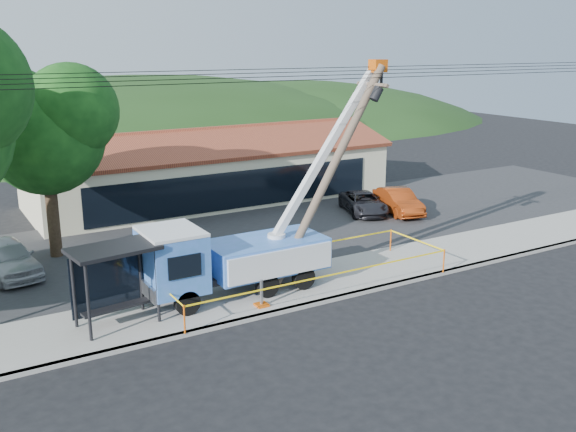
# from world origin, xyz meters

# --- Properties ---
(ground) EXTENTS (120.00, 120.00, 0.00)m
(ground) POSITION_xyz_m (0.00, 0.00, 0.00)
(ground) COLOR black
(ground) RESTS_ON ground
(curb) EXTENTS (60.00, 0.25, 0.15)m
(curb) POSITION_xyz_m (0.00, 2.10, 0.07)
(curb) COLOR #99978F
(curb) RESTS_ON ground
(sidewalk) EXTENTS (60.00, 4.00, 0.15)m
(sidewalk) POSITION_xyz_m (0.00, 4.00, 0.07)
(sidewalk) COLOR #99978F
(sidewalk) RESTS_ON ground
(parking_lot) EXTENTS (60.00, 12.00, 0.10)m
(parking_lot) POSITION_xyz_m (0.00, 12.00, 0.05)
(parking_lot) COLOR #28282B
(parking_lot) RESTS_ON ground
(strip_mall) EXTENTS (22.50, 8.53, 4.67)m
(strip_mall) POSITION_xyz_m (4.00, 19.98, 1.88)
(strip_mall) COLOR beige
(strip_mall) RESTS_ON ground
(tree_lot) EXTENTS (6.30, 5.60, 8.94)m
(tree_lot) POSITION_xyz_m (-7.00, 13.00, 6.21)
(tree_lot) COLOR #332316
(tree_lot) RESTS_ON ground
(hill_center) EXTENTS (89.60, 64.00, 32.00)m
(hill_center) POSITION_xyz_m (10.00, 55.00, 0.00)
(hill_center) COLOR #1C3814
(hill_center) RESTS_ON ground
(hill_east) EXTENTS (72.80, 52.00, 26.00)m
(hill_east) POSITION_xyz_m (30.00, 55.00, 0.00)
(hill_east) COLOR #1C3814
(hill_east) RESTS_ON ground
(utility_truck) EXTENTS (10.65, 3.99, 8.91)m
(utility_truck) POSITION_xyz_m (-2.05, 4.51, 1.75)
(utility_truck) COLOR black
(utility_truck) RESTS_ON ground
(leaning_pole) EXTENTS (5.38, 1.95, 8.83)m
(leaning_pole) POSITION_xyz_m (2.45, 4.07, 4.94)
(leaning_pole) COLOR brown
(leaning_pole) RESTS_ON ground
(bus_shelter) EXTENTS (3.12, 2.14, 2.83)m
(bus_shelter) POSITION_xyz_m (-6.78, 4.08, 2.24)
(bus_shelter) COLOR black
(bus_shelter) RESTS_ON ground
(caution_tape) EXTENTS (11.91, 3.60, 1.04)m
(caution_tape) POSITION_xyz_m (0.89, 3.74, 0.93)
(caution_tape) COLOR #D5520B
(caution_tape) RESTS_ON ground
(car_silver) EXTENTS (2.55, 4.85, 1.57)m
(car_silver) POSITION_xyz_m (-9.29, 11.33, 0.00)
(car_silver) COLOR #A7A9AE
(car_silver) RESTS_ON ground
(car_red) EXTENTS (2.59, 4.58, 1.43)m
(car_red) POSITION_xyz_m (11.86, 10.95, 0.00)
(car_red) COLOR #97340F
(car_red) RESTS_ON ground
(car_dark) EXTENTS (3.40, 4.83, 1.22)m
(car_dark) POSITION_xyz_m (10.13, 12.01, 0.00)
(car_dark) COLOR black
(car_dark) RESTS_ON ground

